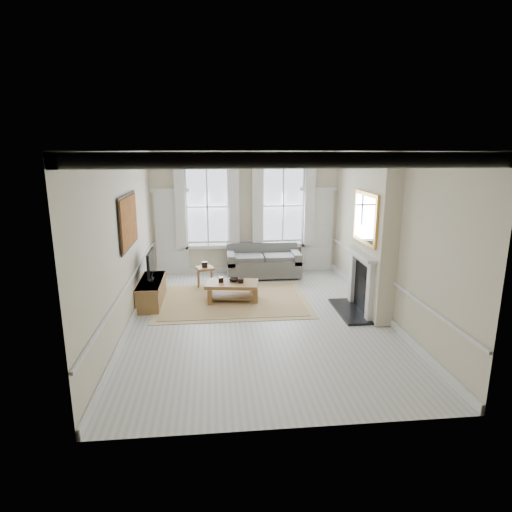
{
  "coord_description": "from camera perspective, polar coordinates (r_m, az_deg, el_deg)",
  "views": [
    {
      "loc": [
        -0.9,
        -8.23,
        3.41
      ],
      "look_at": [
        -0.02,
        0.41,
        1.25
      ],
      "focal_mm": 30.0,
      "sensor_mm": 36.0,
      "label": 1
    }
  ],
  "objects": [
    {
      "name": "tv",
      "position": [
        9.87,
        -13.85,
        -0.96
      ],
      "size": [
        0.08,
        0.9,
        0.68
      ],
      "color": "black",
      "rests_on": "tv_stand"
    },
    {
      "name": "window_left",
      "position": [
        11.88,
        -6.5,
        6.56
      ],
      "size": [
        1.26,
        0.2,
        2.2
      ],
      "primitive_type": null,
      "color": "#B2BCC6",
      "rests_on": "back_wall"
    },
    {
      "name": "mirror",
      "position": [
        9.09,
        14.34,
        4.92
      ],
      "size": [
        0.06,
        1.26,
        1.06
      ],
      "primitive_type": "cube",
      "color": "gold",
      "rests_on": "chimney_breast"
    },
    {
      "name": "door_right",
      "position": [
        12.37,
        8.13,
        3.28
      ],
      "size": [
        0.9,
        0.08,
        2.3
      ],
      "primitive_type": "cube",
      "color": "silver",
      "rests_on": "floor"
    },
    {
      "name": "chimney_breast",
      "position": [
        9.22,
        15.47,
        2.77
      ],
      "size": [
        0.35,
        1.7,
        3.38
      ],
      "primitive_type": "cube",
      "color": "beige",
      "rests_on": "floor"
    },
    {
      "name": "side_table",
      "position": [
        11.01,
        -6.84,
        -2.01
      ],
      "size": [
        0.52,
        0.52,
        0.51
      ],
      "rotation": [
        0.0,
        0.0,
        0.29
      ],
      "color": "brown",
      "rests_on": "floor"
    },
    {
      "name": "back_wall",
      "position": [
        11.99,
        -1.43,
        5.75
      ],
      "size": [
        5.2,
        0.0,
        5.2
      ],
      "primitive_type": "plane",
      "rotation": [
        1.57,
        0.0,
        0.0
      ],
      "color": "beige",
      "rests_on": "floor"
    },
    {
      "name": "door_left",
      "position": [
        12.06,
        -11.16,
        2.89
      ],
      "size": [
        0.9,
        0.08,
        2.3
      ],
      "primitive_type": "cube",
      "color": "silver",
      "rests_on": "floor"
    },
    {
      "name": "window_right",
      "position": [
        12.04,
        3.61,
        6.72
      ],
      "size": [
        1.26,
        0.2,
        2.2
      ],
      "primitive_type": null,
      "color": "#B2BCC6",
      "rests_on": "back_wall"
    },
    {
      "name": "bowl",
      "position": [
        9.96,
        -2.96,
        -3.17
      ],
      "size": [
        0.28,
        0.28,
        0.06
      ],
      "primitive_type": "imported",
      "rotation": [
        0.0,
        0.0,
        -0.05
      ],
      "color": "black",
      "rests_on": "coffee_table"
    },
    {
      "name": "painting",
      "position": [
        8.8,
        -16.64,
        4.48
      ],
      "size": [
        0.05,
        1.66,
        1.06
      ],
      "primitive_type": "cube",
      "color": "#A15F1B",
      "rests_on": "left_wall"
    },
    {
      "name": "hearth",
      "position": [
        9.54,
        12.42,
        -7.17
      ],
      "size": [
        0.55,
        1.5,
        0.05
      ],
      "primitive_type": "cube",
      "color": "black",
      "rests_on": "floor"
    },
    {
      "name": "tv_stand",
      "position": [
        10.06,
        -13.76,
        -4.63
      ],
      "size": [
        0.49,
        1.52,
        0.54
      ],
      "primitive_type": "cube",
      "color": "brown",
      "rests_on": "floor"
    },
    {
      "name": "ceramic_pot_a",
      "position": [
        9.9,
        -4.69,
        -3.16
      ],
      "size": [
        0.12,
        0.12,
        0.12
      ],
      "primitive_type": "cylinder",
      "color": "black",
      "rests_on": "coffee_table"
    },
    {
      "name": "ceiling",
      "position": [
        8.28,
        0.46,
        13.89
      ],
      "size": [
        7.2,
        7.2,
        0.0
      ],
      "primitive_type": "plane",
      "rotation": [
        3.14,
        0.0,
        0.0
      ],
      "color": "white",
      "rests_on": "back_wall"
    },
    {
      "name": "left_wall",
      "position": [
        8.58,
        -17.1,
        1.84
      ],
      "size": [
        0.0,
        7.2,
        7.2
      ],
      "primitive_type": "plane",
      "rotation": [
        1.57,
        0.0,
        1.57
      ],
      "color": "beige",
      "rests_on": "floor"
    },
    {
      "name": "fireplace",
      "position": [
        9.38,
        13.8,
        -3.05
      ],
      "size": [
        0.21,
        1.45,
        1.33
      ],
      "color": "silver",
      "rests_on": "floor"
    },
    {
      "name": "right_wall",
      "position": [
        9.11,
        16.94,
        2.53
      ],
      "size": [
        0.0,
        7.2,
        7.2
      ],
      "primitive_type": "plane",
      "rotation": [
        1.57,
        0.0,
        -1.57
      ],
      "color": "beige",
      "rests_on": "floor"
    },
    {
      "name": "sofa",
      "position": [
        11.82,
        0.95,
        -0.95
      ],
      "size": [
        1.98,
        0.96,
        0.89
      ],
      "color": "#575755",
      "rests_on": "floor"
    },
    {
      "name": "ceramic_pot_b",
      "position": [
        9.82,
        -2.04,
        -3.32
      ],
      "size": [
        0.13,
        0.13,
        0.09
      ],
      "primitive_type": "cylinder",
      "color": "black",
      "rests_on": "coffee_table"
    },
    {
      "name": "floor",
      "position": [
        8.96,
        0.42,
        -8.42
      ],
      "size": [
        7.2,
        7.2,
        0.0
      ],
      "primitive_type": "plane",
      "color": "#B7B5AD",
      "rests_on": "ground"
    },
    {
      "name": "rug",
      "position": [
        10.01,
        -3.19,
        -5.9
      ],
      "size": [
        3.5,
        2.6,
        0.02
      ],
      "primitive_type": "cube",
      "color": "tan",
      "rests_on": "floor"
    },
    {
      "name": "coffee_table",
      "position": [
        9.9,
        -3.21,
        -3.98
      ],
      "size": [
        1.28,
        0.86,
        0.45
      ],
      "rotation": [
        0.0,
        0.0,
        -0.15
      ],
      "color": "brown",
      "rests_on": "rug"
    }
  ]
}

